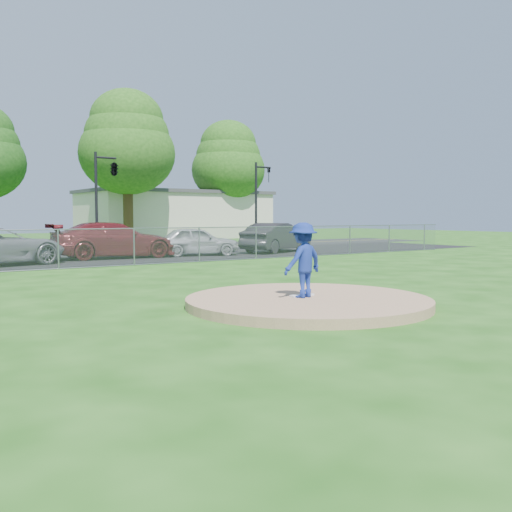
{
  "coord_description": "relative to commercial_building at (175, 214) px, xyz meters",
  "views": [
    {
      "loc": [
        -8.11,
        -9.58,
        1.99
      ],
      "look_at": [
        0.0,
        2.0,
        1.0
      ],
      "focal_mm": 40.0,
      "sensor_mm": 36.0,
      "label": 1
    }
  ],
  "objects": [
    {
      "name": "traffic_signal_right",
      "position": [
        -1.76,
        -16.0,
        1.2
      ],
      "size": [
        1.28,
        0.2,
        5.6
      ],
      "color": "black",
      "rests_on": "ground"
    },
    {
      "name": "commercial_building",
      "position": [
        0.0,
        0.0,
        0.0
      ],
      "size": [
        16.4,
        9.4,
        4.3
      ],
      "color": "beige",
      "rests_on": "ground"
    },
    {
      "name": "chain_link_fence",
      "position": [
        -16.0,
        -26.0,
        -1.41
      ],
      "size": [
        40.0,
        0.06,
        1.5
      ],
      "primitive_type": "cube",
      "color": "gray",
      "rests_on": "ground"
    },
    {
      "name": "ground",
      "position": [
        -16.0,
        -28.0,
        -2.16
      ],
      "size": [
        120.0,
        120.0,
        0.0
      ],
      "primitive_type": "plane",
      "color": "#194E11",
      "rests_on": "ground"
    },
    {
      "name": "street",
      "position": [
        -16.0,
        -14.0,
        -2.16
      ],
      "size": [
        60.0,
        7.0,
        0.01
      ],
      "primitive_type": "cube",
      "color": "#232326",
      "rests_on": "ground"
    },
    {
      "name": "parked_car_charcoal",
      "position": [
        -5.19,
        -22.5,
        -1.34
      ],
      "size": [
        5.17,
        3.39,
        1.61
      ],
      "primitive_type": "imported",
      "rotation": [
        0.0,
        0.0,
        1.95
      ],
      "color": "#262628",
      "rests_on": "parking_lot"
    },
    {
      "name": "pitchers_mound",
      "position": [
        -16.0,
        -38.0,
        -2.06
      ],
      "size": [
        5.4,
        5.4,
        0.2
      ],
      "primitive_type": "cylinder",
      "color": "#A47C5A",
      "rests_on": "ground"
    },
    {
      "name": "traffic_signal_center",
      "position": [
        -12.03,
        -16.0,
        2.45
      ],
      "size": [
        1.42,
        2.48,
        5.6
      ],
      "color": "black",
      "rests_on": "ground"
    },
    {
      "name": "tree_right",
      "position": [
        -7.0,
        -6.0,
        5.49
      ],
      "size": [
        7.28,
        7.28,
        11.63
      ],
      "color": "#3B2A15",
      "rests_on": "ground"
    },
    {
      "name": "parked_car_pearl",
      "position": [
        -10.1,
        -22.31,
        -1.42
      ],
      "size": [
        4.57,
        2.82,
        1.45
      ],
      "primitive_type": "imported",
      "rotation": [
        0.0,
        0.0,
        1.29
      ],
      "color": "#B7B9BC",
      "rests_on": "parking_lot"
    },
    {
      "name": "parking_lot",
      "position": [
        -16.0,
        -21.5,
        -2.15
      ],
      "size": [
        50.0,
        8.0,
        0.01
      ],
      "primitive_type": "cube",
      "color": "black",
      "rests_on": "ground"
    },
    {
      "name": "tree_far_right",
      "position": [
        4.0,
        -3.0,
        4.9
      ],
      "size": [
        6.72,
        6.72,
        10.74
      ],
      "color": "#3C2115",
      "rests_on": "ground"
    },
    {
      "name": "parked_car_darkred",
      "position": [
        -14.19,
        -21.69,
        -1.3
      ],
      "size": [
        6.0,
        2.77,
        1.7
      ],
      "primitive_type": "imported",
      "rotation": [
        0.0,
        0.0,
        1.5
      ],
      "color": "maroon",
      "rests_on": "parking_lot"
    },
    {
      "name": "pitcher",
      "position": [
        -16.1,
        -37.95,
        -1.13
      ],
      "size": [
        1.15,
        0.77,
        1.65
      ],
      "primitive_type": "imported",
      "rotation": [
        0.0,
        0.0,
        3.3
      ],
      "color": "navy",
      "rests_on": "pitchers_mound"
    },
    {
      "name": "pitching_rubber",
      "position": [
        -16.0,
        -37.8,
        -1.94
      ],
      "size": [
        0.6,
        0.15,
        0.04
      ],
      "primitive_type": "cube",
      "color": "white",
      "rests_on": "pitchers_mound"
    }
  ]
}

